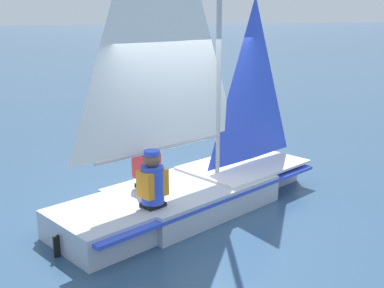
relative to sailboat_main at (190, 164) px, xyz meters
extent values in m
plane|color=#2D4C6B|center=(-0.01, 0.04, -0.70)|extent=(260.00, 260.00, 0.00)
cube|color=#B2BCCC|center=(-0.01, 0.04, -0.50)|extent=(2.15, 2.73, 0.40)
cube|color=#B2BCCC|center=(-0.57, 1.64, -0.50)|extent=(1.08, 1.21, 0.40)
cube|color=#B2BCCC|center=(0.55, -1.57, -0.50)|extent=(1.49, 1.35, 0.40)
cube|color=blue|center=(-0.01, 0.04, -0.37)|extent=(2.78, 4.51, 0.05)
cube|color=silver|center=(-0.41, 1.17, -0.28)|extent=(1.90, 2.29, 0.04)
cylinder|color=#B7B7BC|center=(-0.19, 0.55, 2.05)|extent=(0.08, 0.08, 4.70)
cylinder|color=#B7B7BC|center=(0.17, -0.49, 0.35)|extent=(0.79, 2.11, 0.07)
pyramid|color=blue|center=(-0.46, 1.32, 1.12)|extent=(0.53, 1.40, 2.64)
cube|color=black|center=(0.73, -2.09, -0.56)|extent=(0.05, 0.09, 0.28)
cube|color=black|center=(-0.12, -0.64, -0.47)|extent=(0.32, 0.34, 0.45)
cylinder|color=blue|center=(-0.12, -0.64, 0.01)|extent=(0.38, 0.38, 0.50)
cube|color=red|center=(-0.12, -0.64, 0.03)|extent=(0.36, 0.41, 0.35)
sphere|color=#A87A56|center=(-0.12, -0.64, 0.36)|extent=(0.22, 0.22, 0.22)
cylinder|color=red|center=(-0.12, -0.64, 0.44)|extent=(0.27, 0.27, 0.06)
cube|color=black|center=(0.62, -0.81, -0.47)|extent=(0.32, 0.34, 0.45)
cylinder|color=blue|center=(0.62, -0.81, 0.01)|extent=(0.38, 0.38, 0.50)
cube|color=orange|center=(0.62, -0.81, 0.03)|extent=(0.36, 0.41, 0.35)
sphere|color=brown|center=(0.62, -0.81, 0.36)|extent=(0.22, 0.22, 0.22)
cylinder|color=blue|center=(0.62, -0.81, 0.44)|extent=(0.27, 0.27, 0.06)
camera|label=1|loc=(6.21, -2.78, 2.15)|focal=45.00mm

